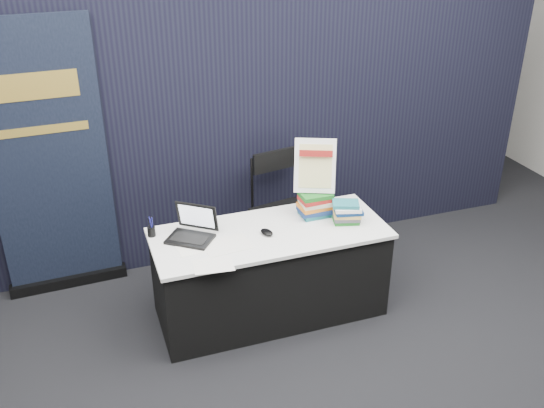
% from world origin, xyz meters
% --- Properties ---
extents(floor, '(8.00, 8.00, 0.00)m').
position_xyz_m(floor, '(0.00, 0.00, 0.00)').
color(floor, black).
rests_on(floor, ground).
extents(wall_back, '(8.00, 0.02, 3.50)m').
position_xyz_m(wall_back, '(0.00, 4.00, 1.75)').
color(wall_back, '#A8A59F').
rests_on(wall_back, floor).
extents(drape_partition, '(6.00, 0.08, 2.40)m').
position_xyz_m(drape_partition, '(0.00, 1.60, 1.20)').
color(drape_partition, black).
rests_on(drape_partition, floor).
extents(display_table, '(1.80, 0.75, 0.75)m').
position_xyz_m(display_table, '(0.00, 0.55, 0.38)').
color(display_table, black).
rests_on(display_table, floor).
extents(laptop, '(0.40, 0.43, 0.25)m').
position_xyz_m(laptop, '(-0.60, 0.66, 0.81)').
color(laptop, black).
rests_on(laptop, display_table).
extents(mouse, '(0.11, 0.14, 0.04)m').
position_xyz_m(mouse, '(-0.04, 0.51, 0.77)').
color(mouse, black).
rests_on(mouse, display_table).
extents(brochure_left, '(0.30, 0.23, 0.00)m').
position_xyz_m(brochure_left, '(-0.52, 0.23, 0.75)').
color(brochure_left, white).
rests_on(brochure_left, display_table).
extents(brochure_mid, '(0.28, 0.21, 0.00)m').
position_xyz_m(brochure_mid, '(-0.59, 0.51, 0.75)').
color(brochure_mid, white).
rests_on(brochure_mid, display_table).
extents(brochure_right, '(0.36, 0.27, 0.00)m').
position_xyz_m(brochure_right, '(-0.36, 0.46, 0.75)').
color(brochure_right, silver).
rests_on(brochure_right, display_table).
extents(pen_cup, '(0.07, 0.07, 0.08)m').
position_xyz_m(pen_cup, '(-0.86, 0.78, 0.79)').
color(pen_cup, black).
rests_on(pen_cup, display_table).
extents(book_stack_tall, '(0.25, 0.19, 0.20)m').
position_xyz_m(book_stack_tall, '(0.43, 0.68, 0.85)').
color(book_stack_tall, '#1D656E').
rests_on(book_stack_tall, display_table).
extents(book_stack_short, '(0.24, 0.21, 0.17)m').
position_xyz_m(book_stack_short, '(0.61, 0.50, 0.84)').
color(book_stack_short, '#1A621E').
rests_on(book_stack_short, display_table).
extents(info_sign, '(0.34, 0.24, 0.44)m').
position_xyz_m(info_sign, '(0.43, 0.71, 1.16)').
color(info_sign, black).
rests_on(info_sign, book_stack_tall).
extents(pullup_banner, '(0.97, 0.14, 2.29)m').
position_xyz_m(pullup_banner, '(-1.52, 1.50, 1.01)').
color(pullup_banner, black).
rests_on(pullup_banner, floor).
extents(stacking_chair, '(0.56, 0.56, 1.06)m').
position_xyz_m(stacking_chair, '(0.34, 1.16, 0.59)').
color(stacking_chair, black).
rests_on(stacking_chair, floor).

